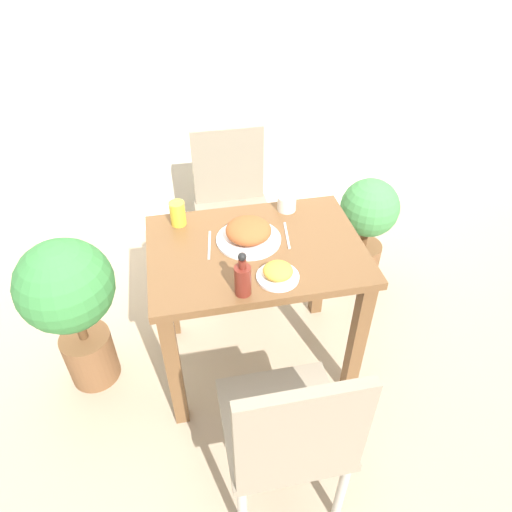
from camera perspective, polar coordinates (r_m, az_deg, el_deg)
The scene contains 14 objects.
ground_plane at distance 2.42m, azimuth 0.00°, elevation -12.49°, with size 16.00×16.00×0.00m, color tan.
wall_back at distance 2.80m, azimuth -5.79°, elevation 26.89°, with size 8.00×0.05×2.60m.
dining_table at distance 1.98m, azimuth 0.00°, elevation -1.94°, with size 0.90×0.63×0.73m.
chair_near at distance 1.61m, azimuth 4.18°, elevation -21.12°, with size 0.42×0.42×0.89m.
chair_far at distance 2.60m, azimuth -2.96°, elevation 6.79°, with size 0.42×0.42×0.89m.
food_plate at distance 1.91m, azimuth -0.94°, elevation 2.97°, with size 0.27×0.27×0.09m.
side_plate at distance 1.73m, azimuth 2.76°, elevation -2.11°, with size 0.17×0.17×0.06m.
drink_cup at distance 2.11m, azimuth 3.86°, elevation 6.63°, with size 0.09×0.09×0.07m.
juice_glass at distance 2.02m, azimuth -9.76°, elevation 5.26°, with size 0.07×0.07×0.11m.
sauce_bottle at distance 1.64m, azimuth -1.68°, elevation -2.81°, with size 0.06×0.06×0.19m.
fork_utensil at distance 1.91m, azimuth -5.85°, elevation 1.40°, with size 0.04×0.19×0.00m.
spoon_utensil at distance 1.96m, azimuth 3.88°, elevation 2.61°, with size 0.03×0.18×0.00m.
potted_plant_left at distance 2.12m, azimuth -22.17°, elevation -5.15°, with size 0.41×0.41×0.81m.
potted_plant_right at distance 2.64m, azimuth 13.65°, elevation 3.83°, with size 0.32×0.32×0.68m.
Camera 1 is at (-0.30, -1.46, 1.91)m, focal length 32.00 mm.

